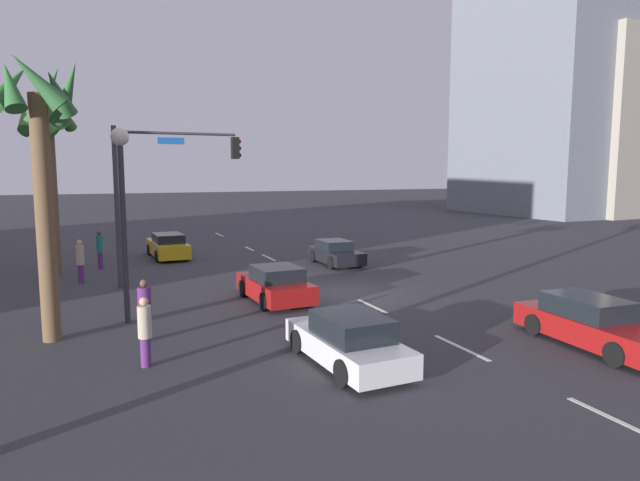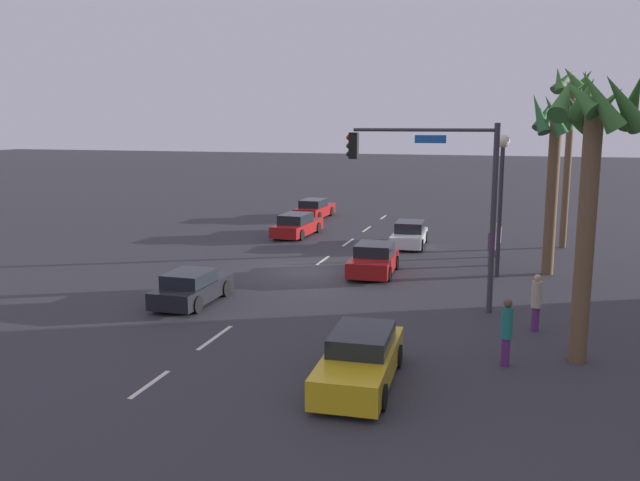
{
  "view_description": "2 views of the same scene",
  "coord_description": "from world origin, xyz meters",
  "px_view_note": "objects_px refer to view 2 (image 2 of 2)",
  "views": [
    {
      "loc": [
        -19.73,
        9.39,
        4.85
      ],
      "look_at": [
        1.55,
        0.38,
        1.96
      ],
      "focal_mm": 31.12,
      "sensor_mm": 36.0,
      "label": 1
    },
    {
      "loc": [
        28.22,
        8.83,
        6.73
      ],
      "look_at": [
        1.47,
        1.0,
        1.72
      ],
      "focal_mm": 37.22,
      "sensor_mm": 36.0,
      "label": 2
    }
  ],
  "objects_px": {
    "pedestrian_1": "(497,239)",
    "pedestrian_2": "(507,330)",
    "car_3": "(192,288)",
    "palm_tree_1": "(554,145)",
    "palm_tree_2": "(595,149)",
    "traffic_signal": "(444,185)",
    "car_0": "(409,235)",
    "pedestrian_3": "(492,246)",
    "car_4": "(374,260)",
    "palm_tree_0": "(571,111)",
    "car_1": "(314,209)",
    "pedestrian_0": "(536,301)",
    "car_5": "(360,360)",
    "car_2": "(297,225)",
    "streetlamp": "(501,178)"
  },
  "relations": [
    {
      "from": "streetlamp",
      "to": "palm_tree_2",
      "type": "bearing_deg",
      "value": 14.11
    },
    {
      "from": "traffic_signal",
      "to": "pedestrian_1",
      "type": "relative_size",
      "value": 3.77
    },
    {
      "from": "streetlamp",
      "to": "pedestrian_1",
      "type": "relative_size",
      "value": 3.49
    },
    {
      "from": "palm_tree_0",
      "to": "pedestrian_3",
      "type": "bearing_deg",
      "value": -31.06
    },
    {
      "from": "pedestrian_2",
      "to": "palm_tree_2",
      "type": "xyz_separation_m",
      "value": [
        -0.93,
        2.03,
        4.97
      ]
    },
    {
      "from": "palm_tree_2",
      "to": "car_3",
      "type": "bearing_deg",
      "value": -100.57
    },
    {
      "from": "pedestrian_3",
      "to": "car_4",
      "type": "bearing_deg",
      "value": -56.88
    },
    {
      "from": "palm_tree_2",
      "to": "pedestrian_1",
      "type": "bearing_deg",
      "value": -169.63
    },
    {
      "from": "traffic_signal",
      "to": "pedestrian_2",
      "type": "distance_m",
      "value": 6.8
    },
    {
      "from": "car_4",
      "to": "palm_tree_0",
      "type": "bearing_deg",
      "value": 136.92
    },
    {
      "from": "traffic_signal",
      "to": "pedestrian_3",
      "type": "relative_size",
      "value": 3.71
    },
    {
      "from": "car_0",
      "to": "pedestrian_3",
      "type": "height_order",
      "value": "pedestrian_3"
    },
    {
      "from": "pedestrian_0",
      "to": "palm_tree_0",
      "type": "bearing_deg",
      "value": 173.52
    },
    {
      "from": "palm_tree_0",
      "to": "car_0",
      "type": "bearing_deg",
      "value": -77.08
    },
    {
      "from": "car_1",
      "to": "car_4",
      "type": "xyz_separation_m",
      "value": [
        15.99,
        7.6,
        -0.0
      ]
    },
    {
      "from": "palm_tree_2",
      "to": "pedestrian_0",
      "type": "bearing_deg",
      "value": -156.24
    },
    {
      "from": "streetlamp",
      "to": "pedestrian_3",
      "type": "bearing_deg",
      "value": -171.75
    },
    {
      "from": "car_3",
      "to": "palm_tree_0",
      "type": "bearing_deg",
      "value": 138.35
    },
    {
      "from": "car_1",
      "to": "car_4",
      "type": "distance_m",
      "value": 17.71
    },
    {
      "from": "car_1",
      "to": "traffic_signal",
      "type": "height_order",
      "value": "traffic_signal"
    },
    {
      "from": "car_0",
      "to": "car_3",
      "type": "bearing_deg",
      "value": -23.34
    },
    {
      "from": "streetlamp",
      "to": "car_3",
      "type": "bearing_deg",
      "value": -54.84
    },
    {
      "from": "car_5",
      "to": "palm_tree_1",
      "type": "distance_m",
      "value": 16.28
    },
    {
      "from": "palm_tree_0",
      "to": "pedestrian_1",
      "type": "bearing_deg",
      "value": -42.09
    },
    {
      "from": "car_1",
      "to": "palm_tree_2",
      "type": "height_order",
      "value": "palm_tree_2"
    },
    {
      "from": "pedestrian_1",
      "to": "palm_tree_0",
      "type": "bearing_deg",
      "value": 137.91
    },
    {
      "from": "car_4",
      "to": "pedestrian_2",
      "type": "xyz_separation_m",
      "value": [
        10.15,
        5.87,
        0.42
      ]
    },
    {
      "from": "pedestrian_0",
      "to": "palm_tree_1",
      "type": "xyz_separation_m",
      "value": [
        -8.67,
        0.71,
        4.74
      ]
    },
    {
      "from": "car_0",
      "to": "traffic_signal",
      "type": "height_order",
      "value": "traffic_signal"
    },
    {
      "from": "car_1",
      "to": "car_3",
      "type": "height_order",
      "value": "car_1"
    },
    {
      "from": "car_4",
      "to": "pedestrian_1",
      "type": "distance_m",
      "value": 7.54
    },
    {
      "from": "car_2",
      "to": "palm_tree_0",
      "type": "distance_m",
      "value": 16.4
    },
    {
      "from": "pedestrian_0",
      "to": "palm_tree_2",
      "type": "bearing_deg",
      "value": 23.76
    },
    {
      "from": "pedestrian_2",
      "to": "palm_tree_2",
      "type": "distance_m",
      "value": 5.44
    },
    {
      "from": "car_0",
      "to": "pedestrian_3",
      "type": "relative_size",
      "value": 2.36
    },
    {
      "from": "car_5",
      "to": "pedestrian_1",
      "type": "height_order",
      "value": "pedestrian_1"
    },
    {
      "from": "pedestrian_0",
      "to": "palm_tree_2",
      "type": "height_order",
      "value": "palm_tree_2"
    },
    {
      "from": "palm_tree_0",
      "to": "palm_tree_1",
      "type": "distance_m",
      "value": 7.31
    },
    {
      "from": "pedestrian_0",
      "to": "pedestrian_3",
      "type": "xyz_separation_m",
      "value": [
        -9.87,
        -1.74,
        -0.07
      ]
    },
    {
      "from": "car_5",
      "to": "traffic_signal",
      "type": "bearing_deg",
      "value": 170.82
    },
    {
      "from": "pedestrian_0",
      "to": "pedestrian_1",
      "type": "bearing_deg",
      "value": -172.74
    },
    {
      "from": "car_2",
      "to": "traffic_signal",
      "type": "relative_size",
      "value": 0.71
    },
    {
      "from": "car_1",
      "to": "streetlamp",
      "type": "height_order",
      "value": "streetlamp"
    },
    {
      "from": "pedestrian_1",
      "to": "palm_tree_2",
      "type": "xyz_separation_m",
      "value": [
        14.66,
        2.68,
        5.07
      ]
    },
    {
      "from": "pedestrian_1",
      "to": "pedestrian_2",
      "type": "distance_m",
      "value": 15.61
    },
    {
      "from": "pedestrian_2",
      "to": "car_0",
      "type": "bearing_deg",
      "value": -162.85
    },
    {
      "from": "car_3",
      "to": "palm_tree_1",
      "type": "relative_size",
      "value": 0.49
    },
    {
      "from": "traffic_signal",
      "to": "palm_tree_1",
      "type": "xyz_separation_m",
      "value": [
        -6.89,
        3.97,
        1.21
      ]
    },
    {
      "from": "pedestrian_0",
      "to": "car_5",
      "type": "bearing_deg",
      "value": -37.39
    },
    {
      "from": "car_1",
      "to": "pedestrian_1",
      "type": "bearing_deg",
      "value": 50.52
    }
  ]
}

